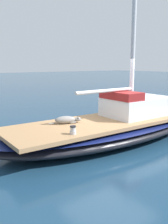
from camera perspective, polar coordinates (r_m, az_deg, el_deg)
name	(u,v)px	position (r m, az deg, el deg)	size (l,w,h in m)	color
ground_plane	(109,140)	(7.92, 5.82, -6.36)	(120.00, 120.00, 0.00)	navy
sailboat_main	(110,130)	(7.82, 5.87, -4.02)	(2.70, 7.30, 0.66)	black
mast_main	(131,14)	(8.21, 10.61, 21.07)	(0.14, 2.27, 7.03)	silver
cabin_house	(136,105)	(8.45, 11.67, 1.58)	(1.46, 2.26, 0.84)	silver
dog_grey	(66,120)	(7.18, -4.01, -1.80)	(0.44, 0.93, 0.22)	gray
deck_winch	(73,130)	(6.09, -2.52, -4.19)	(0.16, 0.16, 0.21)	#B7B7BC
coiled_rope	(73,120)	(7.59, -2.55, -1.74)	(0.32, 0.32, 0.04)	beige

